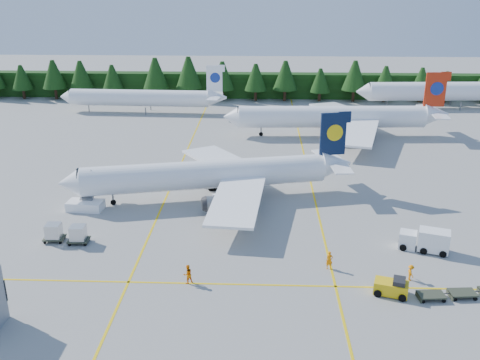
{
  "coord_description": "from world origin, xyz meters",
  "views": [
    {
      "loc": [
        -1.38,
        -50.6,
        27.47
      ],
      "look_at": [
        -3.92,
        13.37,
        3.5
      ],
      "focal_mm": 40.0,
      "sensor_mm": 36.0,
      "label": 1
    }
  ],
  "objects_px": {
    "airliner_navy": "(201,175)",
    "airstairs": "(86,202)",
    "airliner_red": "(328,117)",
    "service_truck": "(424,240)",
    "baggage_tug": "(392,287)"
  },
  "relations": [
    {
      "from": "airliner_navy",
      "to": "airstairs",
      "type": "relative_size",
      "value": 5.93
    },
    {
      "from": "airliner_red",
      "to": "airstairs",
      "type": "bearing_deg",
      "value": -136.8
    },
    {
      "from": "airliner_navy",
      "to": "service_truck",
      "type": "xyz_separation_m",
      "value": [
        25.66,
        -13.61,
        -2.08
      ]
    },
    {
      "from": "baggage_tug",
      "to": "airstairs",
      "type": "bearing_deg",
      "value": 168.75
    },
    {
      "from": "airliner_red",
      "to": "service_truck",
      "type": "xyz_separation_m",
      "value": [
        5.33,
        -45.41,
        -2.34
      ]
    },
    {
      "from": "airstairs",
      "to": "service_truck",
      "type": "xyz_separation_m",
      "value": [
        39.98,
        -9.66,
        0.35
      ]
    },
    {
      "from": "airstairs",
      "to": "airliner_navy",
      "type": "bearing_deg",
      "value": 19.88
    },
    {
      "from": "airstairs",
      "to": "service_truck",
      "type": "relative_size",
      "value": 1.15
    },
    {
      "from": "airliner_red",
      "to": "baggage_tug",
      "type": "bearing_deg",
      "value": -92.8
    },
    {
      "from": "service_truck",
      "to": "baggage_tug",
      "type": "xyz_separation_m",
      "value": [
        -5.44,
        -8.95,
        -0.42
      ]
    },
    {
      "from": "airliner_navy",
      "to": "airliner_red",
      "type": "relative_size",
      "value": 0.91
    },
    {
      "from": "airliner_navy",
      "to": "baggage_tug",
      "type": "height_order",
      "value": "airliner_navy"
    },
    {
      "from": "airliner_navy",
      "to": "airliner_red",
      "type": "bearing_deg",
      "value": 44.81
    },
    {
      "from": "baggage_tug",
      "to": "airliner_navy",
      "type": "bearing_deg",
      "value": 148.94
    },
    {
      "from": "baggage_tug",
      "to": "airliner_red",
      "type": "bearing_deg",
      "value": 106.96
    }
  ]
}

